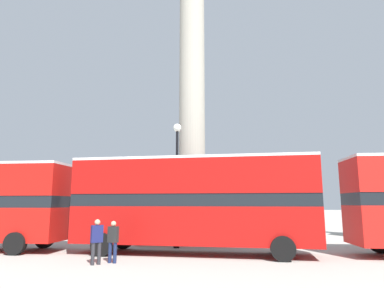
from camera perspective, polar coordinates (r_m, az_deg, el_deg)
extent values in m
plane|color=#ADA89E|center=(22.06, 0.00, -15.78)|extent=(200.00, 200.00, 0.00)
cube|color=#A39E8E|center=(22.02, 0.00, -14.69)|extent=(5.75, 5.75, 0.84)
cube|color=#A39E8E|center=(21.97, 0.00, -12.52)|extent=(4.14, 4.14, 0.84)
cylinder|color=#A39E8E|center=(24.02, 0.00, 14.17)|extent=(1.70, 1.70, 20.76)
cylinder|color=black|center=(18.76, 28.75, -14.12)|extent=(1.00, 0.31, 1.00)
cylinder|color=black|center=(19.91, -23.37, -14.20)|extent=(1.01, 0.33, 1.00)
cylinder|color=black|center=(17.81, -27.40, -14.52)|extent=(1.01, 0.33, 1.00)
cube|color=#A80F0C|center=(16.09, 0.27, -13.26)|extent=(11.18, 3.57, 1.65)
cube|color=black|center=(16.06, 0.27, -9.33)|extent=(11.18, 3.52, 0.55)
cube|color=#A80F0C|center=(16.10, 0.26, -5.60)|extent=(11.18, 3.57, 1.55)
cube|color=silver|center=(16.18, 0.26, -2.66)|extent=(11.18, 3.57, 0.12)
cylinder|color=black|center=(17.21, 14.27, -15.50)|extent=(1.02, 0.39, 1.00)
cylinder|color=black|center=(14.68, 14.94, -16.50)|extent=(1.02, 0.39, 1.00)
cylinder|color=black|center=(18.43, -11.29, -15.21)|extent=(1.02, 0.39, 1.00)
cylinder|color=black|center=(16.08, -14.75, -15.90)|extent=(1.02, 0.39, 1.00)
cube|color=#A39E8E|center=(27.35, 28.11, -11.00)|extent=(3.68, 3.36, 2.37)
ellipsoid|color=brown|center=(27.37, 27.66, -5.37)|extent=(2.53, 2.04, 1.02)
cylinder|color=brown|center=(27.44, 27.50, -3.37)|extent=(0.36, 0.36, 0.90)
sphere|color=brown|center=(27.50, 27.40, -2.15)|extent=(0.28, 0.28, 0.28)
cylinder|color=brown|center=(26.97, 29.33, -7.34)|extent=(0.20, 0.20, 1.00)
cylinder|color=brown|center=(27.71, 26.36, -7.61)|extent=(0.20, 0.20, 1.00)
cylinder|color=brown|center=(27.15, 26.19, -7.60)|extent=(0.20, 0.20, 1.00)
cylinder|color=black|center=(18.45, -2.61, -16.31)|extent=(0.31, 0.31, 0.40)
cylinder|color=black|center=(18.35, -2.54, -7.37)|extent=(0.14, 0.14, 6.14)
sphere|color=white|center=(18.78, -2.47, 2.72)|extent=(0.45, 0.45, 0.45)
cylinder|color=#28282D|center=(14.06, -15.23, -17.19)|extent=(0.14, 0.14, 0.81)
cylinder|color=#28282D|center=(13.99, -16.19, -17.18)|extent=(0.14, 0.14, 0.81)
cube|color=#191E51|center=(13.95, -15.57, -14.22)|extent=(0.46, 0.41, 0.64)
sphere|color=tan|center=(13.92, -15.48, -12.45)|extent=(0.22, 0.22, 0.22)
cylinder|color=#192347|center=(14.21, -12.72, -17.29)|extent=(0.14, 0.14, 0.77)
cylinder|color=#192347|center=(14.33, -13.52, -17.19)|extent=(0.14, 0.14, 0.77)
cube|color=black|center=(14.19, -13.01, -14.47)|extent=(0.45, 0.27, 0.61)
sphere|color=tan|center=(14.16, -12.94, -12.82)|extent=(0.21, 0.21, 0.21)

